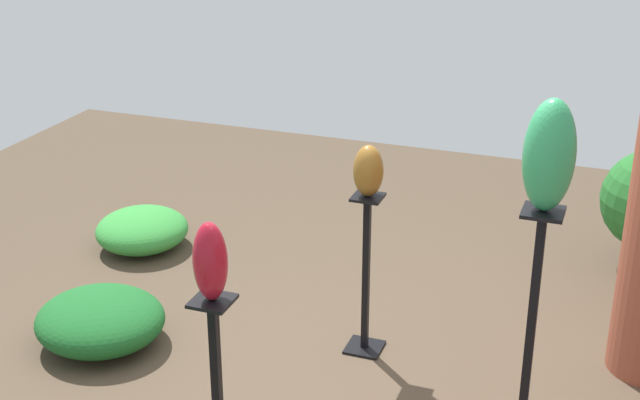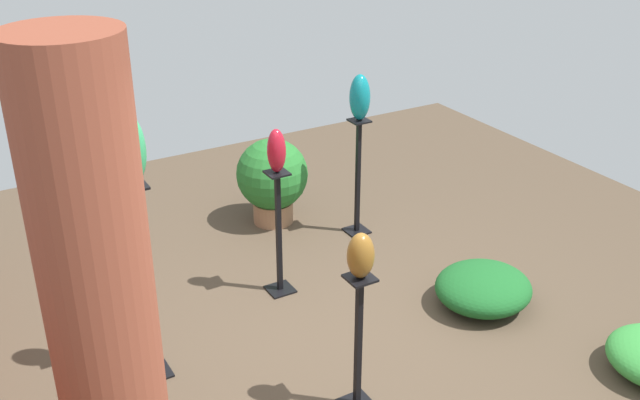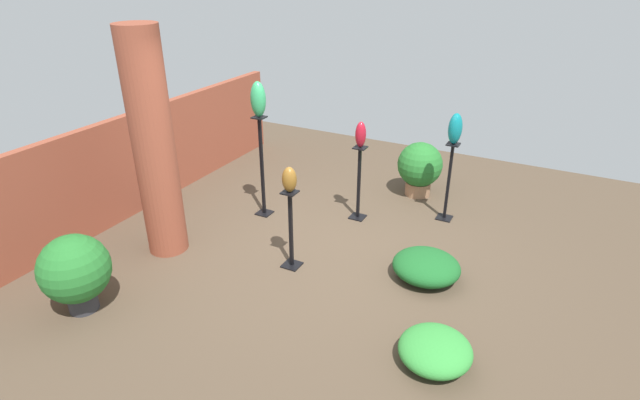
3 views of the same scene
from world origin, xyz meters
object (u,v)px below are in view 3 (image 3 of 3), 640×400
Objects in this scene: pedestal_ruby at (359,187)px; potted_plant_front_right at (75,270)px; pedestal_teal at (448,186)px; art_vase_ruby at (361,135)px; pedestal_jade at (262,171)px; potted_plant_back_center at (420,167)px; brick_pillar at (154,147)px; pedestal_bronze at (291,233)px; art_vase_bronze at (289,180)px; art_vase_teal at (455,129)px; art_vase_jade at (258,99)px.

potted_plant_front_right is (-3.06, 1.66, 0.00)m from pedestal_ruby.
pedestal_teal is 3.20× the size of art_vase_ruby.
pedestal_jade is 1.29× the size of pedestal_teal.
potted_plant_back_center is (1.09, -0.49, -0.02)m from pedestal_ruby.
pedestal_jade is 1.40m from art_vase_ruby.
brick_pillar is at bearing 135.94° from art_vase_ruby.
pedestal_ruby is 3.04× the size of art_vase_ruby.
pedestal_bronze is 1.44m from pedestal_ruby.
potted_plant_front_right is (-3.59, 2.71, -0.02)m from pedestal_teal.
art_vase_bronze is 1.44m from art_vase_ruby.
art_vase_teal reaches higher than pedestal_jade.
brick_pillar is 2.62m from pedestal_ruby.
brick_pillar is 3.69m from pedestal_teal.
art_vase_teal is at bearing -65.69° from pedestal_jade.
brick_pillar is 1.79m from pedestal_bronze.
art_vase_bronze is (-1.95, 1.25, 0.59)m from pedestal_teal.
art_vase_bronze is at bearing 180.00° from pedestal_bronze.
art_vase_bronze reaches higher than pedestal_teal.
pedestal_jade is 1.67× the size of potted_plant_front_right.
art_vase_teal is (0.00, 0.00, 0.78)m from pedestal_teal.
art_vase_ruby is at bearing -67.66° from pedestal_jade.
art_vase_teal is 0.48× the size of potted_plant_front_right.
potted_plant_back_center is at bearing -46.89° from art_vase_jade.
art_vase_ruby is (1.78, -1.72, -0.12)m from brick_pillar.
pedestal_jade is at bearing 46.63° from art_vase_bronze.
pedestal_bronze is (0.36, -1.52, -0.88)m from brick_pillar.
potted_plant_front_right is (-1.64, 1.46, -0.62)m from art_vase_bronze.
pedestal_jade is (0.93, 0.99, 0.21)m from pedestal_bronze.
art_vase_jade reaches higher than pedestal_bronze.
pedestal_ruby is 3.59× the size of art_vase_bronze.
brick_pillar reaches higher than pedestal_teal.
art_vase_jade is 0.56× the size of potted_plant_back_center.
potted_plant_front_right is at bearing 151.59° from pedestal_ruby.
art_vase_bronze reaches higher than potted_plant_front_right.
art_vase_bronze is at bearing 172.05° from pedestal_ruby.
art_vase_teal is at bearing -37.04° from potted_plant_front_right.
potted_plant_back_center is at bearing -24.43° from pedestal_ruby.
art_vase_ruby reaches higher than pedestal_bronze.
potted_plant_front_right is 1.03× the size of potted_plant_back_center.
pedestal_teal is at bearing -65.69° from pedestal_jade.
pedestal_jade is at bearing 114.31° from art_vase_teal.
art_vase_jade reaches higher than pedestal_jade.
pedestal_teal is 0.78m from art_vase_teal.
pedestal_teal is at bearing -65.69° from art_vase_jade.
art_vase_bronze is 0.34× the size of potted_plant_front_right.
art_vase_ruby is (0.49, -1.19, 0.55)m from pedestal_jade.
art_vase_ruby is at bearing -28.41° from potted_plant_front_right.
pedestal_bronze is at bearing 172.05° from art_vase_ruby.
potted_plant_front_right is (-2.58, 0.47, -1.14)m from art_vase_jade.
art_vase_jade is (-0.49, 1.19, 1.14)m from pedestal_ruby.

